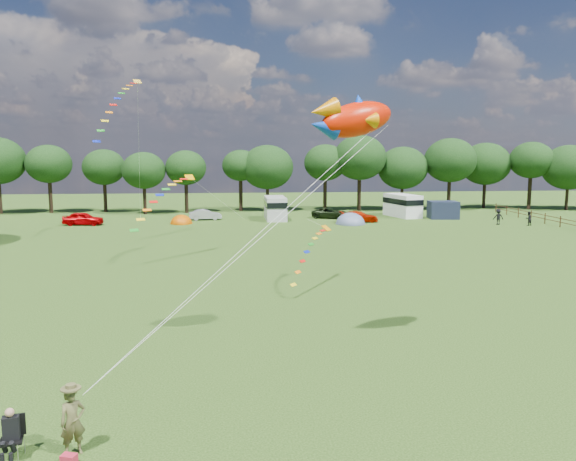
{
  "coord_description": "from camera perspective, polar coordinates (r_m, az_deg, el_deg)",
  "views": [
    {
      "loc": [
        -2.71,
        -20.61,
        8.05
      ],
      "look_at": [
        0.0,
        8.0,
        4.0
      ],
      "focal_mm": 35.0,
      "sensor_mm": 36.0,
      "label": 1
    }
  ],
  "objects": [
    {
      "name": "ground_plane",
      "position": [
        22.29,
        1.99,
        -13.16
      ],
      "size": [
        180.0,
        180.0,
        0.0
      ],
      "primitive_type": "plane",
      "color": "black",
      "rests_on": "ground"
    },
    {
      "name": "tree_line",
      "position": [
        76.04,
        0.64,
        6.74
      ],
      "size": [
        102.98,
        10.98,
        10.27
      ],
      "color": "black",
      "rests_on": "ground"
    },
    {
      "name": "fence",
      "position": [
        65.54,
        26.61,
        0.73
      ],
      "size": [
        0.12,
        33.12,
        1.2
      ],
      "color": "#472D19",
      "rests_on": "ground"
    },
    {
      "name": "car_a",
      "position": [
        65.78,
        -20.09,
        1.15
      ],
      "size": [
        4.49,
        1.98,
        1.46
      ],
      "primitive_type": "imported",
      "rotation": [
        0.0,
        0.0,
        1.51
      ],
      "color": "#B20003",
      "rests_on": "ground"
    },
    {
      "name": "car_b",
      "position": [
        67.3,
        -8.4,
        1.6
      ],
      "size": [
        3.67,
        1.73,
        1.25
      ],
      "primitive_type": "imported",
      "rotation": [
        0.0,
        0.0,
        1.69
      ],
      "color": "#979A9F",
      "rests_on": "ground"
    },
    {
      "name": "car_c",
      "position": [
        64.95,
        7.24,
        1.4
      ],
      "size": [
        4.25,
        1.86,
        1.26
      ],
      "primitive_type": "imported",
      "rotation": [
        0.0,
        0.0,
        1.59
      ],
      "color": "#AA1700",
      "rests_on": "ground"
    },
    {
      "name": "car_d",
      "position": [
        68.39,
        4.36,
        1.78
      ],
      "size": [
        5.11,
        3.84,
        1.27
      ],
      "primitive_type": "imported",
      "rotation": [
        0.0,
        0.0,
        1.15
      ],
      "color": "black",
      "rests_on": "ground"
    },
    {
      "name": "campervan_c",
      "position": [
        66.88,
        -1.3,
        2.37
      ],
      "size": [
        2.45,
        5.59,
        2.72
      ],
      "rotation": [
        0.0,
        0.0,
        1.59
      ],
      "color": "#B6B5B8",
      "rests_on": "ground"
    },
    {
      "name": "campervan_d",
      "position": [
        71.3,
        11.55,
        2.58
      ],
      "size": [
        3.74,
        6.1,
        2.78
      ],
      "rotation": [
        0.0,
        0.0,
        1.82
      ],
      "color": "white",
      "rests_on": "ground"
    },
    {
      "name": "tent_orange",
      "position": [
        64.33,
        -10.78,
        0.71
      ],
      "size": [
        2.52,
        2.76,
        1.97
      ],
      "color": "#C24E00",
      "rests_on": "ground"
    },
    {
      "name": "tent_greyblue",
      "position": [
        63.26,
        6.36,
        0.68
      ],
      "size": [
        3.37,
        3.7,
        2.51
      ],
      "color": "slate",
      "rests_on": "ground"
    },
    {
      "name": "awning_navy",
      "position": [
        70.49,
        15.47,
        2.03
      ],
      "size": [
        3.65,
        3.09,
        2.1
      ],
      "primitive_type": "cube",
      "rotation": [
        0.0,
        0.0,
        -0.11
      ],
      "color": "#1A2035",
      "rests_on": "ground"
    },
    {
      "name": "kite_flyer",
      "position": [
        16.79,
        -21.03,
        -17.69
      ],
      "size": [
        0.8,
        0.71,
        1.83
      ],
      "primitive_type": "imported",
      "rotation": [
        0.0,
        0.0,
        0.53
      ],
      "color": "brown",
      "rests_on": "ground"
    },
    {
      "name": "camp_chair",
      "position": [
        17.29,
        -26.29,
        -17.51
      ],
      "size": [
        0.68,
        0.69,
        1.4
      ],
      "rotation": [
        0.0,
        0.0,
        0.25
      ],
      "color": "#99999E",
      "rests_on": "ground"
    },
    {
      "name": "kite_bag",
      "position": [
        16.7,
        -21.36,
        -20.85
      ],
      "size": [
        0.44,
        0.36,
        0.27
      ],
      "primitive_type": "cube",
      "rotation": [
        0.0,
        0.0,
        -0.32
      ],
      "color": "#B52238",
      "rests_on": "ground"
    },
    {
      "name": "fish_kite",
      "position": [
        22.11,
        6.37,
        11.19
      ],
      "size": [
        3.83,
        2.23,
        2.0
      ],
      "rotation": [
        0.0,
        -0.21,
        0.32
      ],
      "color": "red",
      "rests_on": "ground"
    },
    {
      "name": "streamer_kite_a",
      "position": [
        52.52,
        -16.64,
        12.62
      ],
      "size": [
        3.46,
        5.6,
        5.8
      ],
      "rotation": [
        0.0,
        0.0,
        0.48
      ],
      "color": "gold",
      "rests_on": "ground"
    },
    {
      "name": "streamer_kite_b",
      "position": [
        42.82,
        -12.14,
        3.74
      ],
      "size": [
        4.39,
        4.66,
        3.84
      ],
      "rotation": [
        0.0,
        0.0,
        0.41
      ],
      "color": "#E89700",
      "rests_on": "ground"
    },
    {
      "name": "streamer_kite_c",
      "position": [
        33.35,
        2.64,
        -1.45
      ],
      "size": [
        3.08,
        4.92,
        2.78
      ],
      "rotation": [
        0.0,
        0.0,
        0.91
      ],
      "color": "orange",
      "rests_on": "ground"
    },
    {
      "name": "walker_a",
      "position": [
        66.81,
        23.24,
        1.13
      ],
      "size": [
        0.87,
        0.7,
        1.57
      ],
      "primitive_type": "imported",
      "rotation": [
        0.0,
        0.0,
        3.48
      ],
      "color": "black",
      "rests_on": "ground"
    },
    {
      "name": "walker_b",
      "position": [
        66.27,
        20.58,
        1.3
      ],
      "size": [
        1.18,
        0.62,
        1.76
      ],
      "primitive_type": "imported",
      "rotation": [
        0.0,
        0.0,
        3.06
      ],
      "color": "black",
      "rests_on": "ground"
    }
  ]
}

